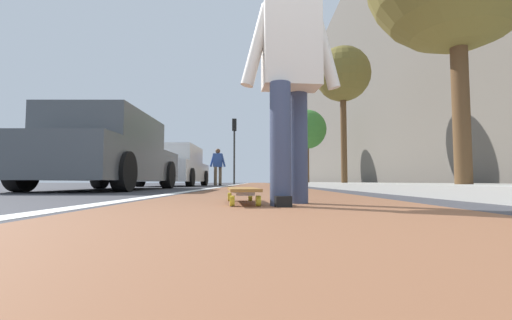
# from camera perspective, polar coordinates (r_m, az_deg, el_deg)

# --- Properties ---
(ground_plane) EXTENTS (80.00, 80.00, 0.00)m
(ground_plane) POSITION_cam_1_polar(r_m,az_deg,el_deg) (11.01, 0.78, -4.47)
(ground_plane) COLOR #38383D
(bike_lane_paint) EXTENTS (56.00, 2.16, 0.00)m
(bike_lane_paint) POSITION_cam_1_polar(r_m,az_deg,el_deg) (25.01, 0.46, -4.00)
(bike_lane_paint) COLOR brown
(bike_lane_paint) RESTS_ON ground
(lane_stripe_white) EXTENTS (52.00, 0.16, 0.01)m
(lane_stripe_white) POSITION_cam_1_polar(r_m,az_deg,el_deg) (21.04, -2.85, -4.06)
(lane_stripe_white) COLOR silver
(lane_stripe_white) RESTS_ON ground
(sidewalk_curb) EXTENTS (52.00, 3.20, 0.12)m
(sidewalk_curb) POSITION_cam_1_polar(r_m,az_deg,el_deg) (19.29, 10.04, -3.87)
(sidewalk_curb) COLOR #9E9B93
(sidewalk_curb) RESTS_ON ground
(building_facade) EXTENTS (40.00, 1.20, 12.79)m
(building_facade) POSITION_cam_1_polar(r_m,az_deg,el_deg) (24.67, 15.47, 11.13)
(building_facade) COLOR #60584F
(building_facade) RESTS_ON ground
(skateboard) EXTENTS (0.86, 0.29, 0.11)m
(skateboard) POSITION_cam_1_polar(r_m,az_deg,el_deg) (2.53, -2.30, -5.14)
(skateboard) COLOR yellow
(skateboard) RESTS_ON ground
(skater_person) EXTENTS (0.48, 0.72, 1.64)m
(skater_person) POSITION_cam_1_polar(r_m,az_deg,el_deg) (2.51, 5.76, 14.42)
(skater_person) COLOR #384260
(skater_person) RESTS_ON ground
(parked_car_near) EXTENTS (4.47, 1.87, 1.48)m
(parked_car_near) POSITION_cam_1_polar(r_m,az_deg,el_deg) (7.39, -23.26, 0.94)
(parked_car_near) COLOR #4C5156
(parked_car_near) RESTS_ON ground
(parked_car_mid) EXTENTS (4.46, 1.95, 1.47)m
(parked_car_mid) POSITION_cam_1_polar(r_m,az_deg,el_deg) (12.98, -13.28, -1.16)
(parked_car_mid) COLOR silver
(parked_car_mid) RESTS_ON ground
(traffic_light) EXTENTS (0.33, 0.28, 4.33)m
(traffic_light) POSITION_cam_1_polar(r_m,az_deg,el_deg) (22.72, -3.64, 3.52)
(traffic_light) COLOR #2D2D2D
(traffic_light) RESTS_ON ground
(street_tree_mid) EXTENTS (1.85, 1.85, 4.72)m
(street_tree_mid) POSITION_cam_1_polar(r_m,az_deg,el_deg) (12.23, 14.25, 13.54)
(street_tree_mid) COLOR brown
(street_tree_mid) RESTS_ON ground
(street_tree_far) EXTENTS (2.28, 2.28, 4.35)m
(street_tree_far) POSITION_cam_1_polar(r_m,az_deg,el_deg) (20.20, 8.45, 5.02)
(street_tree_far) COLOR brown
(street_tree_far) RESTS_ON ground
(pedestrian_distant) EXTENTS (0.45, 0.70, 1.60)m
(pedestrian_distant) POSITION_cam_1_polar(r_m,az_deg,el_deg) (14.94, -6.39, -0.72)
(pedestrian_distant) COLOR brown
(pedestrian_distant) RESTS_ON ground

